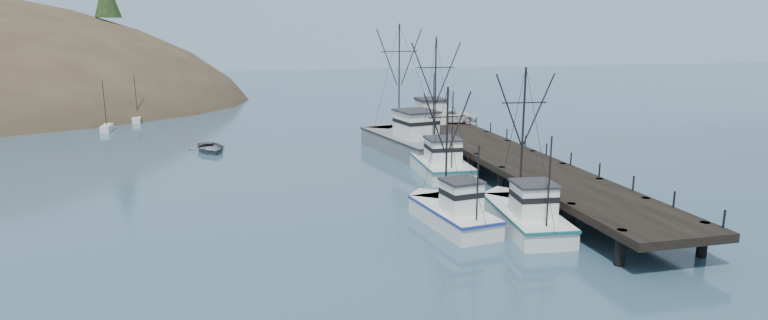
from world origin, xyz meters
TOP-DOWN VIEW (x-y plane):
  - ground at (0.00, 0.00)m, footprint 400.00×400.00m
  - pier at (14.00, 16.00)m, footprint 6.00×44.00m
  - distant_ridge at (10.00, 170.00)m, footprint 360.00×40.00m
  - distant_ridge_far at (-40.00, 185.00)m, footprint 180.00×25.00m
  - moored_sailboats at (-35.10, 55.63)m, footprint 23.43×17.30m
  - trawler_near at (9.31, 3.02)m, footprint 4.22×10.18m
  - trawler_mid at (4.95, 4.54)m, footprint 4.06×8.99m
  - trawler_far at (8.86, 18.75)m, footprint 4.34×11.82m
  - work_vessel at (8.33, 27.19)m, footprint 7.21×15.86m
  - pier_shed at (12.79, 32.73)m, footprint 3.00×3.20m
  - pickup_truck at (15.15, 32.43)m, footprint 6.09×3.55m
  - motorboat at (-11.02, 32.46)m, footprint 5.02×6.14m

SIDE VIEW (x-z plane):
  - ground at x=0.00m, z-range 0.00..0.00m
  - distant_ridge at x=10.00m, z-range -13.00..13.00m
  - distant_ridge_far at x=-40.00m, z-range -9.00..9.00m
  - motorboat at x=-11.02m, z-range -0.56..0.56m
  - moored_sailboats at x=-35.10m, z-range -2.84..3.51m
  - trawler_mid at x=4.95m, z-range -3.77..5.40m
  - trawler_near at x=9.31m, z-range -4.39..6.03m
  - trawler_far at x=8.86m, z-range -5.18..6.82m
  - work_vessel at x=8.33m, z-range -5.36..7.82m
  - pier at x=14.00m, z-range 0.69..2.69m
  - pickup_truck at x=15.15m, z-range 2.00..3.59m
  - pier_shed at x=12.79m, z-range 2.02..4.82m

